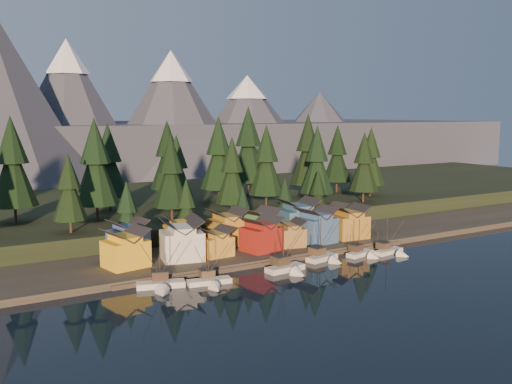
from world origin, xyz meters
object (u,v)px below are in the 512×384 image
boat_1 (211,276)px  boat_4 (325,252)px  house_back_1 (182,233)px  boat_3 (288,261)px  boat_6 (392,247)px  house_back_0 (128,237)px  house_front_1 (182,238)px  house_front_0 (125,247)px  boat_0 (161,278)px  boat_5 (363,248)px

boat_1 → boat_4: 32.94m
boat_1 → house_back_1: bearing=89.5°
boat_3 → boat_6: boat_3 is taller
boat_4 → house_back_0: house_back_0 is taller
house_front_1 → house_back_0: (-9.94, 9.24, -0.33)m
boat_1 → house_front_1: bearing=95.8°
boat_3 → house_back_1: 29.44m
boat_4 → house_front_0: (-45.07, 14.35, 3.79)m
boat_4 → house_back_1: (-28.29, 21.51, 3.84)m
house_front_1 → boat_1: bearing=-82.2°
boat_1 → house_back_0: 28.39m
boat_3 → boat_0: bearing=168.4°
boat_6 → house_front_0: 66.36m
boat_0 → boat_6: (61.32, -2.88, -0.30)m
boat_0 → boat_6: size_ratio=1.14×
boat_1 → boat_6: (51.50, 0.15, 0.00)m
boat_6 → house_front_0: size_ratio=1.02×
house_back_1 → house_back_0: bearing=-178.7°
boat_0 → house_front_1: bearing=69.7°
boat_5 → boat_6: bearing=-26.3°
boat_1 → house_back_1: size_ratio=1.16×
boat_4 → house_back_0: bearing=138.8°
boat_4 → house_front_0: 47.44m
boat_0 → boat_1: boat_0 is taller
boat_1 → boat_0: bearing=172.5°
house_back_1 → boat_1: bearing=-91.8°
house_front_1 → house_back_0: bearing=148.7°
boat_0 → house_front_1: (10.98, 14.39, 4.32)m
boat_4 → house_back_1: 35.74m
boat_5 → house_front_1: bearing=148.4°
boat_1 → boat_3: 19.49m
boat_5 → house_back_0: 58.13m
boat_4 → boat_5: bearing=-19.1°
boat_5 → house_front_1: size_ratio=0.95×
boat_5 → house_front_1: house_front_1 is taller
house_back_0 → house_back_1: bearing=-14.8°
boat_4 → boat_6: size_ratio=1.12×
boat_0 → house_back_1: size_ratio=1.30×
house_back_1 → boat_3: bearing=-50.7°
house_front_1 → boat_3: bearing=-32.0°
boat_3 → boat_4: (13.26, 3.54, -0.16)m
boat_5 → house_back_1: 45.66m
boat_1 → boat_4: (32.75, 3.50, 0.38)m
boat_0 → boat_6: 61.39m
boat_0 → house_back_0: (1.04, 23.63, 3.99)m
boat_4 → boat_6: bearing=-22.2°
boat_6 → house_back_0: 65.99m
house_back_1 → house_front_1: bearing=-105.2°
house_front_0 → house_front_1: (13.48, -0.43, 0.46)m
boat_1 → boat_3: size_ratio=0.85×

